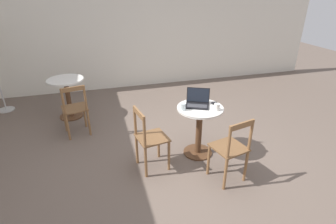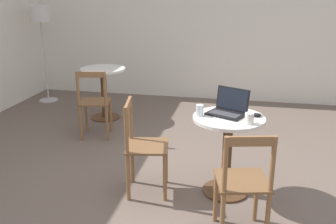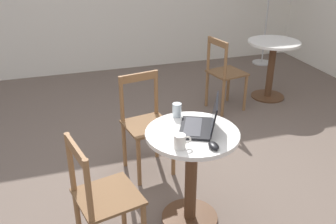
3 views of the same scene
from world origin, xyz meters
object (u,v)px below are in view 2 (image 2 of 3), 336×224
at_px(mouse, 256,115).
at_px(chair_near_back, 143,147).
at_px(cafe_table_mid, 104,84).
at_px(chair_mid_left, 94,103).
at_px(cafe_table_near, 228,141).
at_px(drinking_glass, 200,110).
at_px(chair_near_left, 243,185).
at_px(laptop, 228,109).
at_px(mug, 249,118).
at_px(floor_lamp, 41,21).

bearing_deg(mouse, chair_near_back, 100.96).
height_order(cafe_table_mid, chair_mid_left, chair_mid_left).
bearing_deg(cafe_table_near, drinking_glass, 95.25).
bearing_deg(cafe_table_near, chair_near_left, -167.02).
bearing_deg(mouse, drinking_glass, 98.86).
bearing_deg(mouse, laptop, 85.73).
bearing_deg(laptop, cafe_table_mid, 47.19).
bearing_deg(laptop, chair_near_left, -167.14).
relative_size(cafe_table_mid, chair_near_left, 0.85).
height_order(cafe_table_near, laptop, laptop).
height_order(chair_near_back, mug, chair_near_back).
distance_m(cafe_table_near, laptop, 0.29).
distance_m(cafe_table_near, chair_near_back, 0.77).
relative_size(chair_near_left, chair_mid_left, 1.00).
distance_m(chair_near_left, chair_near_back, 1.05).
bearing_deg(laptop, cafe_table_near, -168.24).
distance_m(laptop, drinking_glass, 0.26).
distance_m(chair_mid_left, mug, 2.28).
distance_m(cafe_table_near, mouse, 0.34).
height_order(chair_near_left, chair_mid_left, same).
distance_m(cafe_table_near, floor_lamp, 4.07).
bearing_deg(chair_mid_left, mug, -122.66).
bearing_deg(cafe_table_near, chair_near_back, 100.39).
bearing_deg(chair_near_back, floor_lamp, 42.76).
bearing_deg(cafe_table_mid, chair_near_left, -140.41).
relative_size(chair_near_back, floor_lamp, 0.56).
relative_size(cafe_table_mid, drinking_glass, 7.45).
distance_m(chair_near_left, floor_lamp, 4.62).
xyz_separation_m(chair_near_left, chair_near_back, (0.52, 0.91, 0.00)).
height_order(chair_near_back, laptop, laptop).
bearing_deg(laptop, chair_mid_left, 59.75).
bearing_deg(cafe_table_near, chair_mid_left, 58.21).
bearing_deg(floor_lamp, chair_near_back, -137.24).
xyz_separation_m(cafe_table_mid, laptop, (-1.72, -1.86, 0.28)).
distance_m(chair_mid_left, floor_lamp, 2.17).
bearing_deg(cafe_table_near, mouse, -77.20).
xyz_separation_m(floor_lamp, laptop, (-2.38, -3.14, -0.53)).
bearing_deg(mug, laptop, 40.67).
distance_m(chair_near_back, mug, 0.99).
bearing_deg(chair_mid_left, drinking_glass, -126.71).
height_order(floor_lamp, mouse, floor_lamp).
distance_m(cafe_table_mid, chair_near_back, 2.24).
distance_m(chair_mid_left, laptop, 2.01).
bearing_deg(cafe_table_mid, laptop, -132.81).
distance_m(floor_lamp, mouse, 4.18).
bearing_deg(laptop, drinking_glass, 111.31).
bearing_deg(mug, chair_mid_left, 57.34).
bearing_deg(mouse, chair_near_left, 173.42).
bearing_deg(chair_near_left, chair_mid_left, 47.40).
xyz_separation_m(chair_near_back, drinking_glass, (0.12, -0.50, 0.35)).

